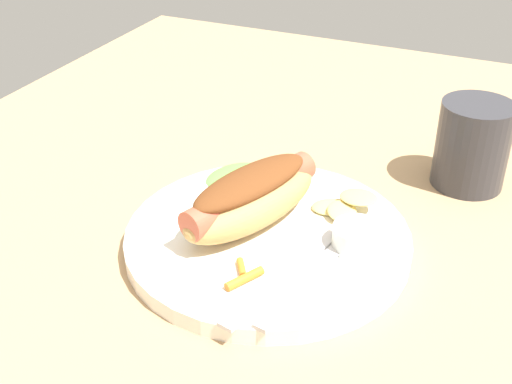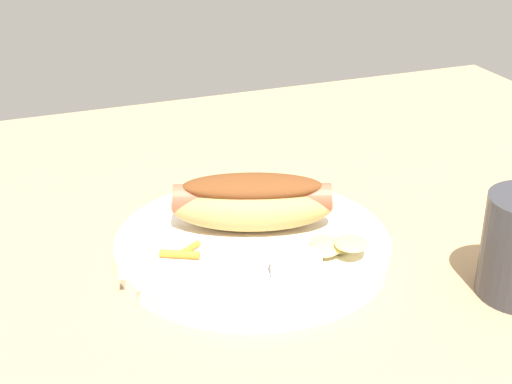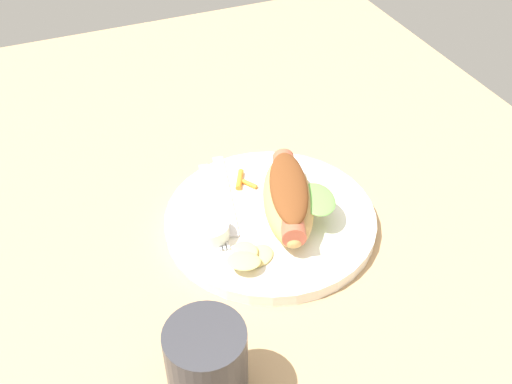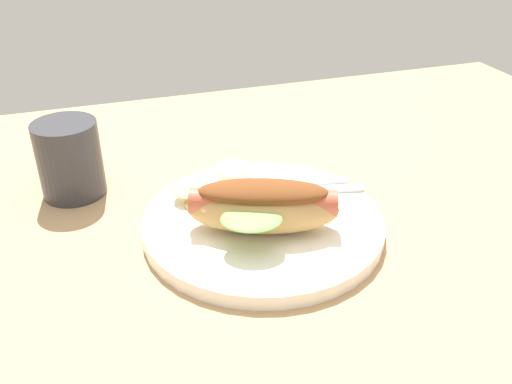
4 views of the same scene
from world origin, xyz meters
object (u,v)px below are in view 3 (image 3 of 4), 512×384
(sauce_ramekin, at_px, (211,231))
(fork, at_px, (213,203))
(plate, at_px, (270,220))
(drinking_cup, at_px, (207,365))
(hot_dog, at_px, (289,197))
(chips_pile, at_px, (250,256))
(carrot_garnish, at_px, (242,181))
(knife, at_px, (225,195))

(sauce_ramekin, bearing_deg, fork, -21.59)
(fork, bearing_deg, plate, 61.67)
(fork, bearing_deg, drinking_cup, -10.53)
(drinking_cup, bearing_deg, fork, -20.51)
(hot_dog, distance_m, sauce_ramekin, 0.10)
(plate, relative_size, fork, 1.62)
(fork, relative_size, chips_pile, 2.32)
(carrot_garnish, height_order, drinking_cup, drinking_cup)
(plate, distance_m, carrot_garnish, 0.07)
(chips_pile, bearing_deg, drinking_cup, 143.91)
(knife, relative_size, carrot_garnish, 3.77)
(plate, bearing_deg, sauce_ramekin, 96.55)
(sauce_ramekin, relative_size, knife, 0.28)
(carrot_garnish, xyz_separation_m, drinking_cup, (-0.26, 0.14, 0.03))
(plate, distance_m, hot_dog, 0.04)
(sauce_ramekin, bearing_deg, chips_pile, -151.70)
(knife, distance_m, carrot_garnish, 0.03)
(plate, xyz_separation_m, knife, (0.06, 0.04, 0.01))
(plate, height_order, drinking_cup, drinking_cup)
(fork, height_order, knife, same)
(plate, height_order, fork, fork)
(plate, distance_m, chips_pile, 0.08)
(hot_dog, xyz_separation_m, carrot_garnish, (0.08, 0.03, -0.02))
(fork, xyz_separation_m, chips_pile, (-0.11, -0.01, 0.01))
(chips_pile, height_order, carrot_garnish, chips_pile)
(hot_dog, distance_m, drinking_cup, 0.25)
(fork, bearing_deg, hot_dog, 65.66)
(knife, xyz_separation_m, drinking_cup, (-0.25, 0.11, 0.03))
(hot_dog, distance_m, fork, 0.10)
(hot_dog, bearing_deg, drinking_cup, -22.60)
(plate, bearing_deg, fork, 51.69)
(knife, xyz_separation_m, chips_pile, (-0.12, 0.01, 0.01))
(fork, bearing_deg, knife, 125.05)
(hot_dog, bearing_deg, chips_pile, -33.94)
(fork, xyz_separation_m, knife, (0.01, -0.02, -0.00))
(sauce_ramekin, distance_m, chips_pile, 0.06)
(sauce_ramekin, bearing_deg, hot_dog, -89.06)
(sauce_ramekin, xyz_separation_m, fork, (0.06, -0.02, -0.01))
(hot_dog, xyz_separation_m, knife, (0.06, 0.06, -0.03))
(plate, height_order, hot_dog, hot_dog)
(plate, bearing_deg, drinking_cup, 142.35)
(sauce_ramekin, xyz_separation_m, drinking_cup, (-0.18, 0.07, 0.02))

